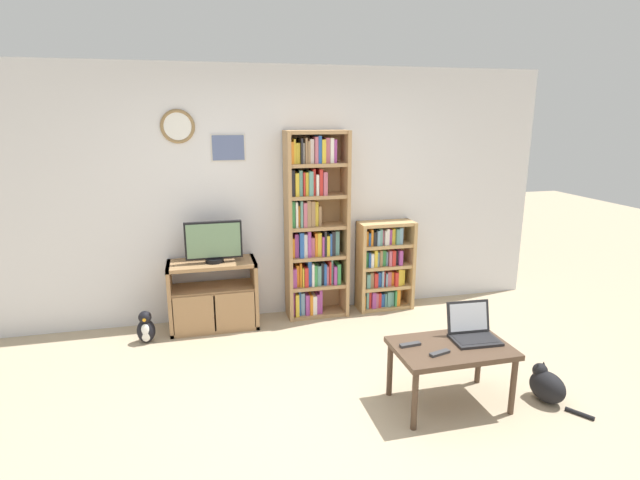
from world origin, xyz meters
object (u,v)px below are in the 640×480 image
at_px(penguin_figurine, 146,328).
at_px(television, 214,242).
at_px(tv_stand, 213,295).
at_px(bookshelf_short, 383,266).
at_px(remote_near_laptop, 410,345).
at_px(remote_far_from_laptop, 440,353).
at_px(cat, 546,385).
at_px(laptop, 472,330).
at_px(bookshelf_tall, 313,227).
at_px(coffee_table, 451,353).

bearing_deg(penguin_figurine, television, 15.72).
bearing_deg(tv_stand, bookshelf_short, 3.26).
xyz_separation_m(bookshelf_short, penguin_figurine, (-2.50, -0.30, -0.34)).
xyz_separation_m(tv_stand, remote_near_laptop, (1.34, -1.77, 0.14)).
height_order(tv_stand, television, television).
height_order(remote_far_from_laptop, cat, remote_far_from_laptop).
relative_size(remote_near_laptop, cat, 0.34).
bearing_deg(laptop, bookshelf_tall, 116.17).
distance_m(bookshelf_short, remote_near_laptop, 1.94).
height_order(bookshelf_tall, remote_far_from_laptop, bookshelf_tall).
height_order(tv_stand, laptop, laptop).
relative_size(television, laptop, 1.56).
xyz_separation_m(laptop, cat, (0.54, -0.21, -0.42)).
relative_size(television, coffee_table, 0.65).
distance_m(bookshelf_tall, laptop, 2.06).
bearing_deg(cat, laptop, 146.57).
bearing_deg(tv_stand, remote_far_from_laptop, -52.49).
height_order(coffee_table, laptop, laptop).
bearing_deg(coffee_table, remote_far_from_laptop, -145.16).
distance_m(bookshelf_tall, penguin_figurine, 1.92).
relative_size(bookshelf_short, cat, 2.05).
bearing_deg(penguin_figurine, bookshelf_short, 6.78).
distance_m(coffee_table, penguin_figurine, 2.83).
relative_size(coffee_table, remote_far_from_laptop, 5.12).
distance_m(tv_stand, television, 0.55).
bearing_deg(remote_near_laptop, laptop, 85.75).
bearing_deg(remote_near_laptop, coffee_table, 71.51).
bearing_deg(penguin_figurine, remote_far_from_laptop, -39.29).
distance_m(laptop, remote_far_from_laptop, 0.40).
xyz_separation_m(bookshelf_tall, remote_near_laptop, (0.28, -1.86, -0.49)).
distance_m(tv_stand, laptop, 2.56).
bearing_deg(coffee_table, bookshelf_tall, 106.73).
distance_m(bookshelf_short, cat, 2.18).
distance_m(remote_far_from_laptop, cat, 0.96).
xyz_separation_m(bookshelf_tall, cat, (1.32, -2.07, -0.85)).
relative_size(tv_stand, laptop, 2.45).
xyz_separation_m(bookshelf_tall, coffee_table, (0.58, -1.93, -0.56)).
distance_m(tv_stand, coffee_table, 2.47).
height_order(bookshelf_short, remote_near_laptop, bookshelf_short).
distance_m(laptop, remote_near_laptop, 0.51).
bearing_deg(coffee_table, penguin_figurine, 144.26).
height_order(bookshelf_tall, cat, bookshelf_tall).
distance_m(laptop, cat, 0.71).
bearing_deg(television, remote_far_from_laptop, -53.04).
bearing_deg(remote_far_from_laptop, bookshelf_tall, 176.81).
height_order(bookshelf_tall, coffee_table, bookshelf_tall).
height_order(coffee_table, remote_near_laptop, remote_near_laptop).
height_order(television, cat, television).
height_order(tv_stand, remote_near_laptop, tv_stand).
bearing_deg(bookshelf_tall, laptop, -66.94).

